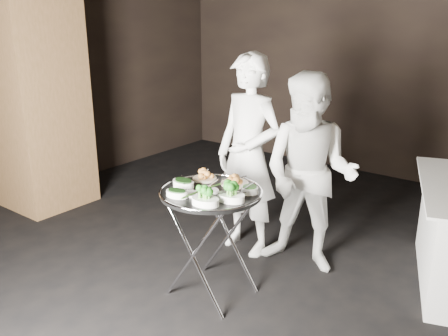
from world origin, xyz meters
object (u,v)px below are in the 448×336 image
Objects in this scene: tray_stand at (212,238)px; waiter_right at (309,175)px; waiter_left at (248,156)px; serving_tray at (211,192)px.

tray_stand is 0.94m from waiter_right.
waiter_right reaches higher than tray_stand.
waiter_left is (-0.20, 0.76, 0.41)m from tray_stand.
waiter_right reaches higher than serving_tray.
waiter_right is at bearing 65.48° from serving_tray.
waiter_right is (0.56, 0.03, -0.06)m from waiter_left.
tray_stand is 1.09× the size of serving_tray.
tray_stand is 0.46× the size of waiter_left.
waiter_left reaches higher than tray_stand.
serving_tray is 0.87m from waiter_right.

